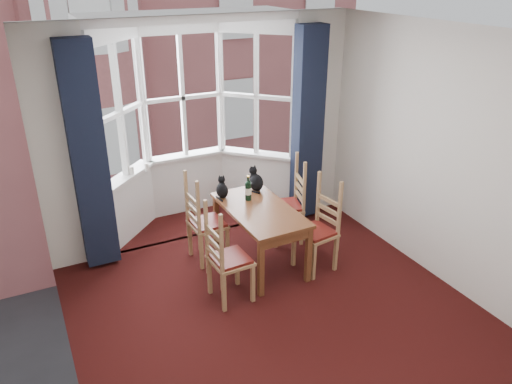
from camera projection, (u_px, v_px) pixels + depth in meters
floor at (290, 330)px, 4.96m from camera, size 4.50×4.50×0.00m
ceiling at (301, 38)px, 3.80m from camera, size 4.50×4.50×0.00m
wall_left at (54, 257)px, 3.57m from camera, size 0.00×4.50×4.50m
wall_right at (461, 166)px, 5.19m from camera, size 0.00×4.50×4.50m
wall_back_pier_left at (64, 153)px, 5.55m from camera, size 0.70×0.12×2.80m
wall_back_pier_right at (315, 116)px, 6.88m from camera, size 0.70×0.12×2.80m
bay_window at (190, 122)px, 6.62m from camera, size 2.76×0.94×2.80m
curtain_left at (89, 159)px, 5.51m from camera, size 0.38×0.22×2.60m
curtain_right at (308, 126)px, 6.66m from camera, size 0.38×0.22×2.60m
dining_table at (260, 216)px, 5.84m from camera, size 0.72×1.32×0.73m
chair_left_near at (223, 262)px, 5.22m from camera, size 0.42×0.44×0.92m
chair_left_far at (201, 226)px, 5.94m from camera, size 0.42×0.44×0.92m
chair_right_near at (321, 231)px, 5.83m from camera, size 0.46×0.48×0.92m
chair_right_far at (293, 206)px, 6.43m from camera, size 0.49×0.51×0.92m
cat_left at (222, 189)px, 6.04m from camera, size 0.19×0.23×0.27m
cat_right at (256, 181)px, 6.23m from camera, size 0.19×0.25×0.32m
wine_bottle at (248, 189)px, 5.95m from camera, size 0.08×0.08×0.31m
candle_tall at (132, 170)px, 6.35m from camera, size 0.06×0.06×0.11m
candle_short at (147, 167)px, 6.46m from camera, size 0.06×0.06×0.10m
street at (49, 115)px, 33.73m from camera, size 80.00×80.00×0.00m
tenement_building at (69, 24)px, 15.71m from camera, size 18.40×7.80×15.20m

